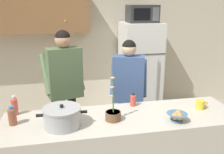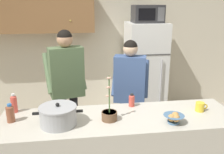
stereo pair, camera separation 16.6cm
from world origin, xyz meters
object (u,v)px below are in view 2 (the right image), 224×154
at_px(bottle_far_corner, 132,100).
at_px(potted_orchid, 109,114).
at_px(person_by_sink, 130,86).
at_px(bread_bowl, 174,118).
at_px(microwave, 148,14).
at_px(bottle_mid_counter, 10,113).
at_px(person_near_pot, 67,79).
at_px(cooking_pot, 58,116).
at_px(coffee_mug, 200,107).
at_px(refrigerator, 145,72).
at_px(bottle_near_edge, 14,103).

height_order(bottle_far_corner, potted_orchid, potted_orchid).
relative_size(person_by_sink, bread_bowl, 8.02).
bearing_deg(microwave, person_by_sink, -115.49).
distance_m(bread_bowl, bottle_mid_counter, 1.53).
bearing_deg(person_near_pot, microwave, 34.51).
height_order(cooking_pot, bread_bowl, cooking_pot).
relative_size(microwave, coffee_mug, 3.66).
bearing_deg(person_near_pot, cooking_pot, -92.49).
relative_size(person_near_pot, person_by_sink, 1.08).
distance_m(refrigerator, bottle_near_edge, 2.41).
bearing_deg(bottle_far_corner, person_near_pot, 136.24).
height_order(microwave, bottle_near_edge, microwave).
relative_size(person_near_pot, bottle_near_edge, 8.42).
bearing_deg(bottle_mid_counter, cooking_pot, -15.01).
bearing_deg(bread_bowl, person_near_pot, 132.08).
height_order(person_near_pot, cooking_pot, person_near_pot).
bearing_deg(bread_bowl, coffee_mug, 31.04).
relative_size(person_by_sink, potted_orchid, 3.56).
relative_size(bottle_near_edge, bottle_mid_counter, 1.10).
distance_m(refrigerator, microwave, 0.98).
xyz_separation_m(refrigerator, person_by_sink, (-0.49, -1.05, 0.12)).
distance_m(microwave, coffee_mug, 1.99).
distance_m(refrigerator, bottle_mid_counter, 2.54).
xyz_separation_m(person_by_sink, cooking_pot, (-0.85, -0.87, 0.05)).
bearing_deg(person_near_pot, bottle_mid_counter, -119.02).
height_order(bread_bowl, potted_orchid, potted_orchid).
xyz_separation_m(microwave, cooking_pot, (-1.34, -1.90, -0.81)).
distance_m(person_near_pot, bottle_near_edge, 0.84).
bearing_deg(potted_orchid, person_by_sink, 66.01).
distance_m(bread_bowl, bottle_near_edge, 1.59).
height_order(refrigerator, coffee_mug, refrigerator).
relative_size(refrigerator, cooking_pot, 3.72).
distance_m(person_by_sink, bottle_far_corner, 0.55).
relative_size(person_by_sink, bottle_near_edge, 7.81).
relative_size(refrigerator, bread_bowl, 8.64).
bearing_deg(coffee_mug, bottle_near_edge, 172.92).
xyz_separation_m(coffee_mug, bottle_far_corner, (-0.68, 0.22, 0.02)).
height_order(person_near_pot, bottle_far_corner, person_near_pot).
xyz_separation_m(bread_bowl, bottle_mid_counter, (-1.51, 0.24, 0.04)).
height_order(person_near_pot, potted_orchid, person_near_pot).
relative_size(person_near_pot, potted_orchid, 3.83).
bearing_deg(cooking_pot, person_by_sink, 45.65).
bearing_deg(refrigerator, person_by_sink, -115.02).
distance_m(microwave, bottle_mid_counter, 2.65).
relative_size(person_by_sink, bottle_mid_counter, 8.62).
distance_m(person_near_pot, bottle_far_corner, 0.99).
bearing_deg(cooking_pot, coffee_mug, 4.17).
height_order(person_near_pot, coffee_mug, person_near_pot).
bearing_deg(cooking_pot, person_near_pot, 87.51).
bearing_deg(bottle_near_edge, person_by_sink, 21.89).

